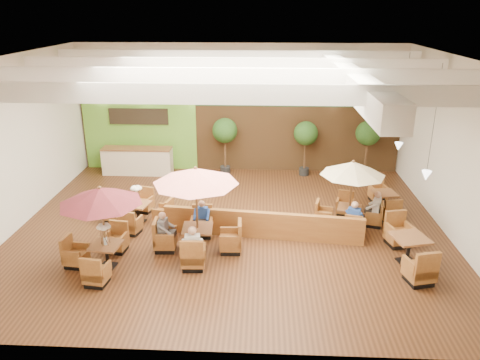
# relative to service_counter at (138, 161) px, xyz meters

# --- Properties ---
(room) EXTENTS (14.04, 14.00, 5.52)m
(room) POSITION_rel_service_counter_xyz_m (4.65, -3.88, 3.05)
(room) COLOR #381E0F
(room) RESTS_ON ground
(service_counter) EXTENTS (3.00, 0.75, 1.18)m
(service_counter) POSITION_rel_service_counter_xyz_m (0.00, 0.00, 0.00)
(service_counter) COLOR beige
(service_counter) RESTS_ON ground
(booth_divider) EXTENTS (6.33, 0.88, 0.88)m
(booth_divider) POSITION_rel_service_counter_xyz_m (5.45, -5.78, -0.14)
(booth_divider) COLOR brown
(booth_divider) RESTS_ON ground
(table_0) EXTENTS (2.35, 2.44, 2.45)m
(table_0) POSITION_rel_service_counter_xyz_m (1.06, -7.78, 1.17)
(table_0) COLOR brown
(table_0) RESTS_ON ground
(table_1) EXTENTS (2.64, 2.64, 2.69)m
(table_1) POSITION_rel_service_counter_xyz_m (3.54, -6.74, 1.24)
(table_1) COLOR brown
(table_1) RESTS_ON ground
(table_2) EXTENTS (2.34, 2.34, 2.30)m
(table_2) POSITION_rel_service_counter_xyz_m (8.35, -4.74, 1.00)
(table_2) COLOR brown
(table_2) RESTS_ON ground
(table_3) EXTENTS (2.42, 2.42, 1.46)m
(table_3) POSITION_rel_service_counter_xyz_m (1.24, -4.84, -0.17)
(table_3) COLOR brown
(table_3) RESTS_ON ground
(table_4) EXTENTS (1.14, 2.91, 1.04)m
(table_4) POSITION_rel_service_counter_xyz_m (9.63, -7.13, -0.19)
(table_4) COLOR brown
(table_4) RESTS_ON ground
(table_5) EXTENTS (0.92, 2.44, 0.89)m
(table_5) POSITION_rel_service_counter_xyz_m (9.80, -3.47, -0.24)
(table_5) COLOR brown
(table_5) RESTS_ON ground
(topiary_0) EXTENTS (1.07, 1.07, 2.48)m
(topiary_0) POSITION_rel_service_counter_xyz_m (3.82, 0.20, 1.26)
(topiary_0) COLOR black
(topiary_0) RESTS_ON ground
(topiary_1) EXTENTS (1.02, 1.02, 2.38)m
(topiary_1) POSITION_rel_service_counter_xyz_m (7.25, 0.20, 1.19)
(topiary_1) COLOR black
(topiary_1) RESTS_ON ground
(topiary_2) EXTENTS (1.05, 1.05, 2.43)m
(topiary_2) POSITION_rel_service_counter_xyz_m (9.86, 0.20, 1.23)
(topiary_2) COLOR black
(topiary_2) RESTS_ON ground
(diner_0) EXTENTS (0.44, 0.37, 0.86)m
(diner_0) POSITION_rel_service_counter_xyz_m (3.54, -7.73, 0.20)
(diner_0) COLOR silver
(diner_0) RESTS_ON ground
(diner_1) EXTENTS (0.37, 0.30, 0.74)m
(diner_1) POSITION_rel_service_counter_xyz_m (3.54, -5.76, 0.15)
(diner_1) COLOR #24479C
(diner_1) RESTS_ON ground
(diner_2) EXTENTS (0.33, 0.40, 0.79)m
(diner_2) POSITION_rel_service_counter_xyz_m (2.56, -6.74, 0.17)
(diner_2) COLOR slate
(diner_2) RESTS_ON ground
(diner_3) EXTENTS (0.43, 0.40, 0.77)m
(diner_3) POSITION_rel_service_counter_xyz_m (8.35, -5.57, 0.17)
(diner_3) COLOR #24479C
(diner_3) RESTS_ON ground
(diner_4) EXTENTS (0.40, 0.43, 0.78)m
(diner_4) POSITION_rel_service_counter_xyz_m (9.19, -4.74, 0.17)
(diner_4) COLOR silver
(diner_4) RESTS_ON ground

